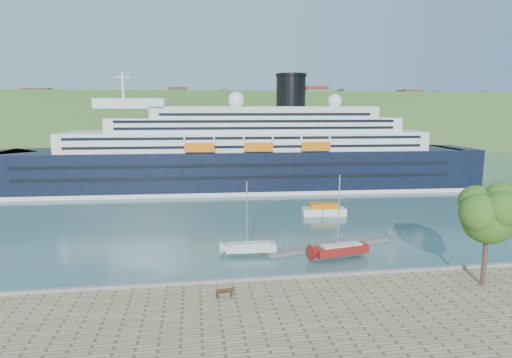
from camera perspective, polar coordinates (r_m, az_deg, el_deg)
The scene contains 10 objects.
ground at distance 45.15m, azimuth 10.80°, elevation -13.58°, with size 400.00×400.00×0.00m, color #325956.
far_hillside at distance 184.81m, azimuth -3.96°, elevation 7.66°, with size 400.00×50.00×24.00m, color #315D25.
quay_coping at distance 44.54m, azimuth 10.93°, elevation -12.31°, with size 220.00×0.50×0.30m, color slate.
cruise_ship at distance 92.21m, azimuth -2.59°, elevation 6.24°, with size 110.78×16.13×24.88m, color black, non-canonical shape.
park_bench at distance 39.13m, azimuth -4.29°, elevation -14.77°, with size 1.54×0.63×0.99m, color #4B2515, non-canonical shape.
promenade_tree at distance 45.23m, azimuth 28.45°, elevation -6.07°, with size 6.42×6.42×10.64m, color #265616, non-canonical shape.
floating_pontoon at distance 56.05m, azimuth 9.64°, elevation -8.72°, with size 17.42×2.13×0.39m, color slate, non-canonical shape.
sailboat_white_near at distance 51.31m, azimuth -0.70°, elevation -5.50°, with size 6.66×1.85×8.60m, color silver, non-canonical shape.
sailboat_red at distance 51.37m, azimuth 11.42°, elevation -5.19°, with size 7.32×2.03×9.46m, color maroon, non-canonical shape.
tender_launch at distance 72.00m, azimuth 9.07°, elevation -3.98°, with size 7.20×2.46×1.99m, color orange, non-canonical shape.
Camera 1 is at (-14.01, -39.19, 17.49)m, focal length 30.00 mm.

